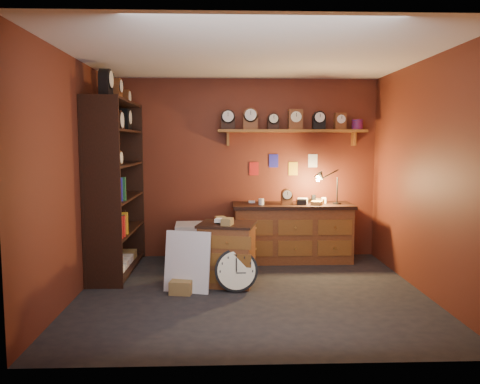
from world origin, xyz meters
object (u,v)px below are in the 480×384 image
(low_cabinet, at_px, (227,251))
(big_round_clock, at_px, (236,270))
(shelving_unit, at_px, (114,180))
(workbench, at_px, (292,229))

(low_cabinet, xyz_separation_m, big_round_clock, (0.10, -0.29, -0.17))
(low_cabinet, bearing_deg, shelving_unit, 169.41)
(workbench, bearing_deg, big_round_clock, -121.47)
(workbench, distance_m, low_cabinet, 1.50)
(shelving_unit, xyz_separation_m, workbench, (2.49, 0.49, -0.78))
(shelving_unit, xyz_separation_m, big_round_clock, (1.62, -0.93, -1.00))
(workbench, relative_size, big_round_clock, 3.46)
(shelving_unit, distance_m, big_round_clock, 2.12)
(shelving_unit, bearing_deg, low_cabinet, -22.84)
(shelving_unit, height_order, workbench, shelving_unit)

